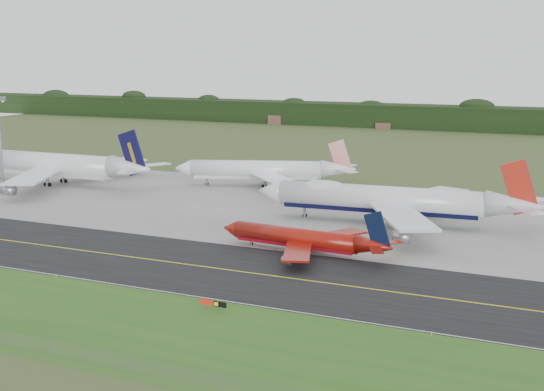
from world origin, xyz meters
The scene contains 16 objects.
ground centered at (0.00, 0.00, 0.00)m, with size 600.00×600.00×0.00m, color #33431F.
grass_verge centered at (0.00, -35.00, 0.01)m, with size 400.00×30.00×0.01m, color #285619.
taxiway centered at (0.00, -4.00, 0.01)m, with size 400.00×32.00×0.02m, color black.
apron centered at (0.00, 51.00, 0.01)m, with size 400.00×78.00×0.01m, color gray.
taxiway_centreline centered at (0.00, -4.00, 0.03)m, with size 400.00×0.40×0.00m, color yellow.
taxiway_edge_line centered at (0.00, -19.50, 0.03)m, with size 400.00×0.25×0.00m, color silver.
perimeter_fence centered at (0.00, -48.00, 1.10)m, with size 320.00×0.10×320.00m.
horizon_treeline centered at (0.00, 273.76, 5.47)m, with size 700.00×25.00×12.00m.
jet_ba_747 centered at (10.76, 44.25, 5.54)m, with size 64.74×53.45×16.27m.
jet_red_737 centered at (3.17, 12.77, 2.73)m, with size 36.57×29.71×9.87m.
jet_navy_gold centered at (-93.84, 54.35, 5.74)m, with size 67.48×59.01×17.47m.
jet_star_tail centered at (-36.31, 78.13, 4.65)m, with size 51.33×41.68×13.95m.
taxiway_sign centered at (3.70, -24.00, 1.05)m, with size 4.45×0.30×1.48m.
edge_marker_left centered at (-29.18, -20.50, 0.25)m, with size 0.16×0.16×0.50m, color yellow.
edge_marker_center centered at (2.54, -20.50, 0.25)m, with size 0.16×0.16×0.50m, color yellow.
edge_marker_right centered at (35.76, -20.50, 0.25)m, with size 0.16×0.16×0.50m, color yellow.
Camera 1 is at (57.41, -118.40, 37.50)m, focal length 50.00 mm.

